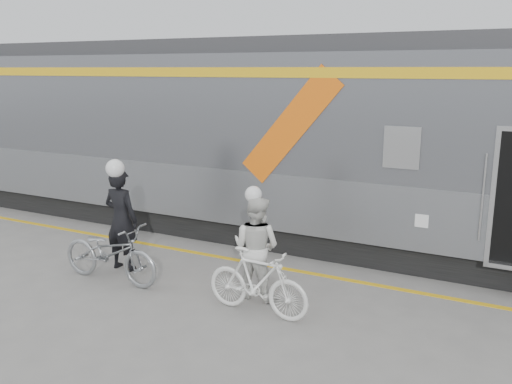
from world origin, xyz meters
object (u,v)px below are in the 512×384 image
Objects in this scene: bicycle_left at (110,253)px; woman at (256,247)px; bicycle_right at (257,282)px; man at (121,219)px.

bicycle_left is 1.18× the size of woman.
bicycle_left reaches higher than bicycle_right.
bicycle_left is at bearing 93.06° from bicycle_right.
man is 0.72m from bicycle_left.
man reaches higher than bicycle_right.
bicycle_right is (0.30, -0.55, -0.32)m from woman.
woman reaches higher than bicycle_left.
woman is (2.47, 0.56, 0.31)m from bicycle_left.
bicycle_right is at bearing -89.95° from bicycle_left.
bicycle_left is 1.17× the size of bicycle_right.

